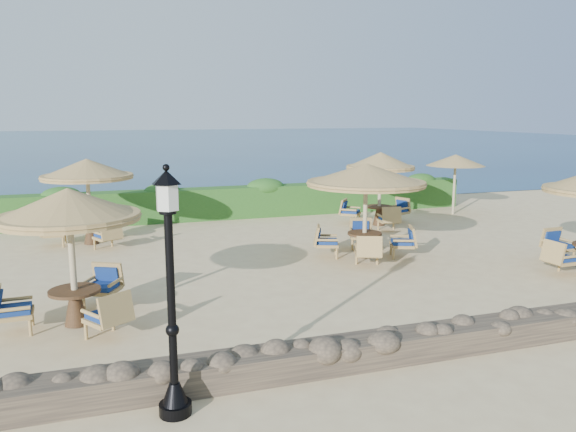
{
  "coord_description": "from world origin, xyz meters",
  "views": [
    {
      "loc": [
        -5.55,
        -13.9,
        4.0
      ],
      "look_at": [
        -0.91,
        0.12,
        1.3
      ],
      "focal_mm": 35.0,
      "sensor_mm": 36.0,
      "label": 1
    }
  ],
  "objects_px": {
    "cafe_set_1": "(366,189)",
    "cafe_set_3": "(88,183)",
    "cafe_set_4": "(380,175)",
    "extra_parasol": "(456,160)",
    "cafe_set_0": "(70,230)",
    "lamp_post": "(171,304)"
  },
  "relations": [
    {
      "from": "lamp_post",
      "to": "cafe_set_1",
      "type": "height_order",
      "value": "lamp_post"
    },
    {
      "from": "lamp_post",
      "to": "cafe_set_1",
      "type": "xyz_separation_m",
      "value": [
        6.14,
        6.86,
        0.39
      ]
    },
    {
      "from": "cafe_set_0",
      "to": "cafe_set_4",
      "type": "relative_size",
      "value": 1.01
    },
    {
      "from": "extra_parasol",
      "to": "cafe_set_3",
      "type": "relative_size",
      "value": 0.86
    },
    {
      "from": "cafe_set_3",
      "to": "extra_parasol",
      "type": "bearing_deg",
      "value": 4.1
    },
    {
      "from": "cafe_set_1",
      "to": "cafe_set_4",
      "type": "bearing_deg",
      "value": 57.72
    },
    {
      "from": "cafe_set_0",
      "to": "cafe_set_4",
      "type": "height_order",
      "value": "same"
    },
    {
      "from": "extra_parasol",
      "to": "cafe_set_3",
      "type": "xyz_separation_m",
      "value": [
        -13.82,
        -0.99,
        -0.27
      ]
    },
    {
      "from": "extra_parasol",
      "to": "cafe_set_0",
      "type": "xyz_separation_m",
      "value": [
        -13.99,
        -8.11,
        -0.3
      ]
    },
    {
      "from": "cafe_set_0",
      "to": "cafe_set_3",
      "type": "distance_m",
      "value": 7.13
    },
    {
      "from": "lamp_post",
      "to": "cafe_set_4",
      "type": "xyz_separation_m",
      "value": [
        8.67,
        10.86,
        0.27
      ]
    },
    {
      "from": "cafe_set_3",
      "to": "lamp_post",
      "type": "bearing_deg",
      "value": -83.7
    },
    {
      "from": "cafe_set_3",
      "to": "cafe_set_4",
      "type": "bearing_deg",
      "value": -0.86
    },
    {
      "from": "lamp_post",
      "to": "cafe_set_1",
      "type": "distance_m",
      "value": 9.21
    },
    {
      "from": "cafe_set_4",
      "to": "cafe_set_1",
      "type": "bearing_deg",
      "value": -122.28
    },
    {
      "from": "cafe_set_3",
      "to": "cafe_set_4",
      "type": "height_order",
      "value": "same"
    },
    {
      "from": "cafe_set_1",
      "to": "cafe_set_3",
      "type": "height_order",
      "value": "same"
    },
    {
      "from": "cafe_set_1",
      "to": "cafe_set_4",
      "type": "relative_size",
      "value": 1.21
    },
    {
      "from": "lamp_post",
      "to": "cafe_set_4",
      "type": "distance_m",
      "value": 13.9
    },
    {
      "from": "cafe_set_3",
      "to": "cafe_set_4",
      "type": "xyz_separation_m",
      "value": [
        9.89,
        -0.15,
        -0.08
      ]
    },
    {
      "from": "cafe_set_1",
      "to": "cafe_set_3",
      "type": "relative_size",
      "value": 1.19
    },
    {
      "from": "cafe_set_3",
      "to": "cafe_set_0",
      "type": "bearing_deg",
      "value": -91.42
    }
  ]
}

